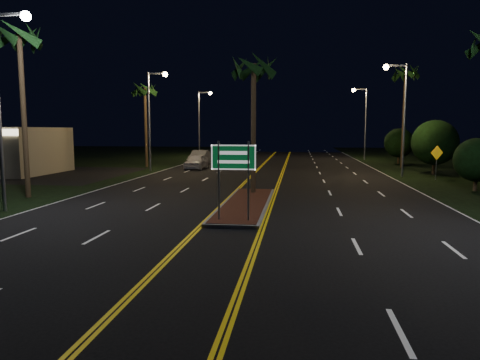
% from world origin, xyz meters
% --- Properties ---
extents(ground, '(120.00, 120.00, 0.00)m').
position_xyz_m(ground, '(0.00, 0.00, 0.00)').
color(ground, black).
rests_on(ground, ground).
extents(median_island, '(2.25, 10.25, 0.17)m').
position_xyz_m(median_island, '(0.00, 7.00, 0.08)').
color(median_island, gray).
rests_on(median_island, ground).
extents(highway_sign, '(1.80, 0.08, 3.20)m').
position_xyz_m(highway_sign, '(0.00, 2.80, 2.40)').
color(highway_sign, gray).
rests_on(highway_sign, ground).
extents(streetlight_left_near, '(1.91, 0.44, 9.00)m').
position_xyz_m(streetlight_left_near, '(-10.61, 4.00, 5.66)').
color(streetlight_left_near, gray).
rests_on(streetlight_left_near, ground).
extents(streetlight_left_mid, '(1.91, 0.44, 9.00)m').
position_xyz_m(streetlight_left_mid, '(-10.61, 24.00, 5.66)').
color(streetlight_left_mid, gray).
rests_on(streetlight_left_mid, ground).
extents(streetlight_left_far, '(1.91, 0.44, 9.00)m').
position_xyz_m(streetlight_left_far, '(-10.61, 44.00, 5.66)').
color(streetlight_left_far, gray).
rests_on(streetlight_left_far, ground).
extents(streetlight_right_mid, '(1.91, 0.44, 9.00)m').
position_xyz_m(streetlight_right_mid, '(10.61, 22.00, 5.66)').
color(streetlight_right_mid, gray).
rests_on(streetlight_right_mid, ground).
extents(streetlight_right_far, '(1.91, 0.44, 9.00)m').
position_xyz_m(streetlight_right_far, '(10.61, 42.00, 5.66)').
color(streetlight_right_far, gray).
rests_on(streetlight_right_far, ground).
extents(palm_median, '(2.40, 2.40, 8.30)m').
position_xyz_m(palm_median, '(0.00, 10.50, 7.28)').
color(palm_median, '#382819').
rests_on(palm_median, ground).
extents(palm_left_near, '(2.40, 2.40, 9.80)m').
position_xyz_m(palm_left_near, '(-12.50, 8.00, 8.68)').
color(palm_left_near, '#382819').
rests_on(palm_left_near, ground).
extents(palm_left_far, '(2.40, 2.40, 8.80)m').
position_xyz_m(palm_left_far, '(-12.80, 28.00, 7.75)').
color(palm_left_far, '#382819').
rests_on(palm_left_far, ground).
extents(palm_right_far, '(2.40, 2.40, 10.30)m').
position_xyz_m(palm_right_far, '(12.80, 30.00, 9.14)').
color(palm_right_far, '#382819').
rests_on(palm_right_far, ground).
extents(shrub_near, '(2.70, 2.70, 3.30)m').
position_xyz_m(shrub_near, '(13.50, 14.00, 1.95)').
color(shrub_near, '#382819').
rests_on(shrub_near, ground).
extents(shrub_mid, '(3.78, 3.78, 4.62)m').
position_xyz_m(shrub_mid, '(14.00, 24.00, 2.73)').
color(shrub_mid, '#382819').
rests_on(shrub_mid, ground).
extents(shrub_far, '(3.24, 3.24, 3.96)m').
position_xyz_m(shrub_far, '(13.80, 36.00, 2.34)').
color(shrub_far, '#382819').
rests_on(shrub_far, ground).
extents(car_near, '(2.29, 5.15, 1.70)m').
position_xyz_m(car_near, '(-7.24, 26.57, 0.85)').
color(car_near, silver).
rests_on(car_near, ground).
extents(car_far, '(2.34, 5.42, 1.80)m').
position_xyz_m(car_far, '(-8.18, 32.12, 0.90)').
color(car_far, '#AFB3B9').
rests_on(car_far, ground).
extents(warning_sign, '(1.01, 0.48, 2.61)m').
position_xyz_m(warning_sign, '(13.00, 20.04, 1.71)').
color(warning_sign, gray).
rests_on(warning_sign, ground).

